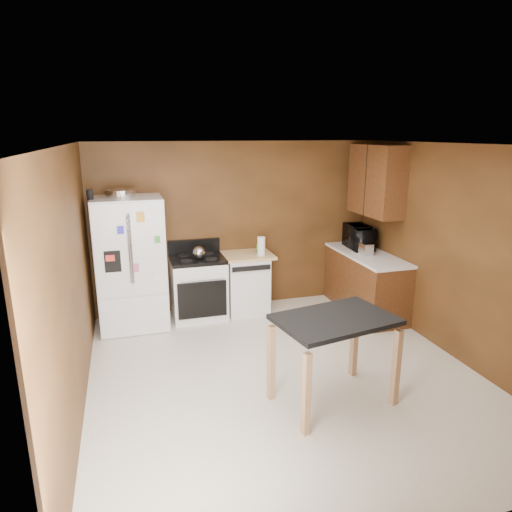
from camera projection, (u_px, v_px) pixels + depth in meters
name	position (u px, v px, depth m)	size (l,w,h in m)	color
floor	(284.00, 374.00, 5.10)	(4.50, 4.50, 0.00)	silver
ceiling	(288.00, 145.00, 4.45)	(4.50, 4.50, 0.00)	white
wall_back	(235.00, 226.00, 6.86)	(4.20, 4.20, 0.00)	brown
wall_front	(416.00, 372.00, 2.69)	(4.20, 4.20, 0.00)	brown
wall_left	(72.00, 285.00, 4.21)	(4.50, 4.50, 0.00)	brown
wall_right	(455.00, 253.00, 5.34)	(4.50, 4.50, 0.00)	brown
roasting_pan	(121.00, 193.00, 5.96)	(0.39, 0.39, 0.10)	silver
pen_cup	(90.00, 195.00, 5.72)	(0.08, 0.08, 0.12)	black
kettle	(199.00, 253.00, 6.38)	(0.18, 0.18, 0.18)	silver
paper_towel	(261.00, 246.00, 6.62)	(0.11, 0.11, 0.27)	white
green_canister	(260.00, 249.00, 6.76)	(0.11, 0.11, 0.12)	green
toaster	(365.00, 249.00, 6.62)	(0.14, 0.23, 0.17)	silver
microwave	(359.00, 238.00, 6.97)	(0.58, 0.39, 0.32)	black
refrigerator	(131.00, 263.00, 6.17)	(0.90, 0.80, 1.80)	white
gas_range	(198.00, 287.00, 6.59)	(0.76, 0.68, 1.10)	white
dishwasher	(246.00, 282.00, 6.81)	(0.78, 0.63, 0.89)	white
right_cabinets	(369.00, 252.00, 6.73)	(0.63, 1.58, 2.45)	brown
island	(335.00, 332.00, 4.40)	(1.23, 0.93, 0.91)	black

